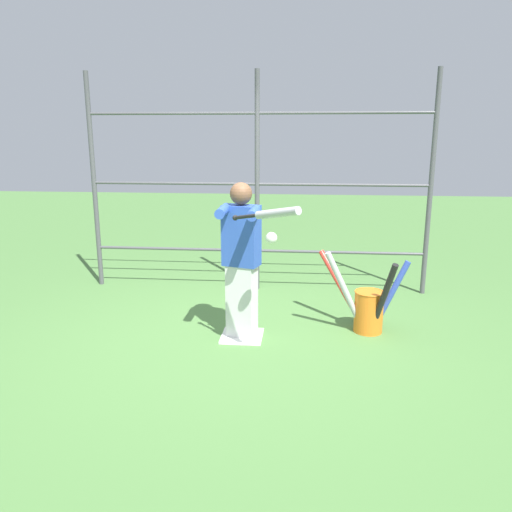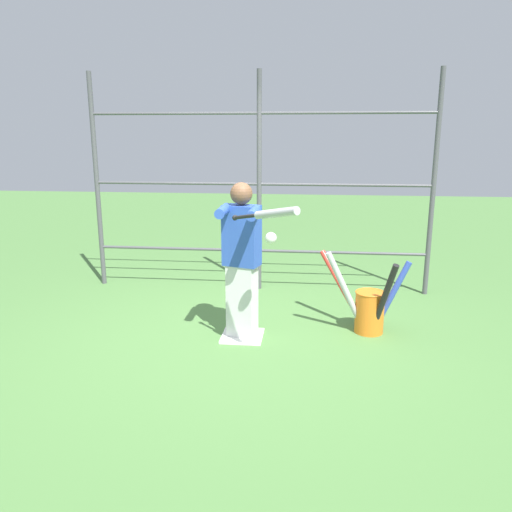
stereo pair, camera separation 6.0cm
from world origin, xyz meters
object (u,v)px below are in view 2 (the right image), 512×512
object	(u,v)px
batter	(242,257)
baseball_bat_swinging	(270,214)
bat_bucket	(368,307)
softball_in_flight	(271,238)

from	to	relation	value
batter	baseball_bat_swinging	xyz separation A→B (m)	(-0.33, 0.72, 0.53)
baseball_bat_swinging	bat_bucket	world-z (taller)	baseball_bat_swinging
softball_in_flight	batter	bearing A→B (deg)	-57.35
baseball_bat_swinging	bat_bucket	xyz separation A→B (m)	(-0.90, -1.01, -1.08)
softball_in_flight	bat_bucket	size ratio (longest dim) A/B	0.11
baseball_bat_swinging	softball_in_flight	world-z (taller)	baseball_bat_swinging
baseball_bat_swinging	bat_bucket	distance (m)	1.73
batter	softball_in_flight	xyz separation A→B (m)	(-0.31, 0.49, 0.29)
bat_bucket	softball_in_flight	bearing A→B (deg)	40.19
batter	bat_bucket	size ratio (longest dim) A/B	1.70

